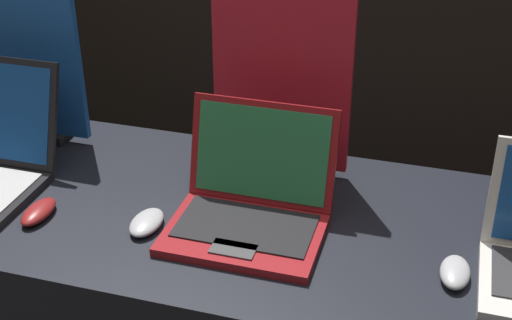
{
  "coord_description": "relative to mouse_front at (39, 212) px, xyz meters",
  "views": [
    {
      "loc": [
        0.39,
        -0.98,
        1.85
      ],
      "look_at": [
        0.0,
        0.34,
        1.08
      ],
      "focal_mm": 50.0,
      "sensor_mm": 36.0,
      "label": 1
    }
  ],
  "objects": [
    {
      "name": "mouse_back",
      "position": [
        0.93,
        0.04,
        0.0
      ],
      "size": [
        0.06,
        0.11,
        0.03
      ],
      "color": "#B2B2B7",
      "rests_on": "display_counter"
    },
    {
      "name": "laptop_middle",
      "position": [
        0.48,
        0.11,
        0.05
      ],
      "size": [
        0.34,
        0.31,
        0.25
      ],
      "color": "maroon",
      "rests_on": "display_counter"
    },
    {
      "name": "mouse_middle",
      "position": [
        0.26,
        0.03,
        -0.0
      ],
      "size": [
        0.07,
        0.11,
        0.03
      ],
      "color": "#B2B2B7",
      "rests_on": "display_counter"
    },
    {
      "name": "promo_stand_front",
      "position": [
        -0.22,
        0.35,
        0.2
      ],
      "size": [
        0.32,
        0.07,
        0.44
      ],
      "color": "black",
      "rests_on": "display_counter"
    },
    {
      "name": "promo_stand_middle",
      "position": [
        0.48,
        0.37,
        0.24
      ],
      "size": [
        0.34,
        0.07,
        0.53
      ],
      "color": "black",
      "rests_on": "display_counter"
    },
    {
      "name": "mouse_front",
      "position": [
        0.0,
        0.0,
        0.0
      ],
      "size": [
        0.06,
        0.12,
        0.03
      ],
      "color": "maroon",
      "rests_on": "display_counter"
    }
  ]
}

